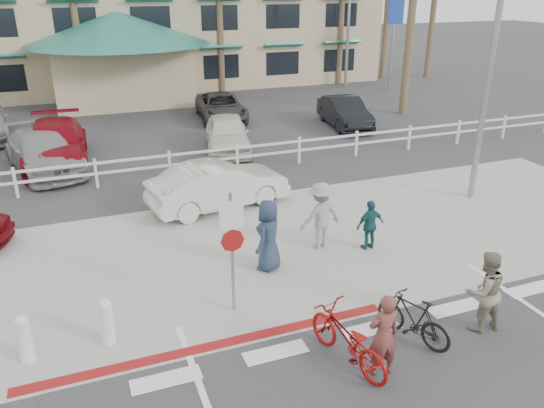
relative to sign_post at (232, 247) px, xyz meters
name	(u,v)px	position (x,y,z in m)	size (l,w,h in m)	color
ground	(388,348)	(2.30, -2.20, -1.45)	(140.00, 140.00, 0.00)	#333335
sidewalk_plaza	(293,244)	(2.30, 2.30, -1.44)	(22.00, 7.00, 0.01)	gray
cross_street	(244,191)	(2.30, 6.30, -1.45)	(40.00, 5.00, 0.01)	#333335
parking_lot	(182,123)	(2.30, 15.80, -1.45)	(50.00, 16.00, 0.01)	#333335
curb_red	(214,346)	(-0.70, -1.00, -1.44)	(7.00, 0.25, 0.02)	maroon
rail_fence	(240,157)	(2.80, 8.30, -0.95)	(29.40, 0.16, 1.00)	silver
sign_post	(232,247)	(0.00, 0.00, 0.00)	(0.50, 0.10, 2.90)	gray
bollard_0	(107,322)	(-2.50, -0.20, -0.97)	(0.26, 0.26, 0.95)	silver
bollard_1	(24,338)	(-3.90, -0.20, -0.97)	(0.26, 0.26, 0.95)	silver
streetlight_0	(493,49)	(8.80, 3.30, 3.05)	(0.60, 2.00, 9.00)	gray
streetlight_1	(349,8)	(14.30, 21.80, 3.30)	(0.60, 2.00, 9.50)	gray
info_sign	(392,43)	(16.30, 19.80, 1.35)	(1.20, 0.16, 5.60)	navy
bike_red	(347,339)	(1.37, -2.30, -0.94)	(0.68, 1.94, 1.02)	#930C0B
rider_red	(383,335)	(1.80, -2.73, -0.67)	(0.57, 0.37, 1.56)	brown
bike_black	(413,318)	(2.84, -2.14, -0.98)	(0.44, 1.57, 0.94)	black
rider_black	(484,291)	(4.28, -2.30, -0.62)	(0.81, 0.63, 1.66)	gray
pedestrian_a	(320,216)	(2.88, 1.93, -0.59)	(1.12, 0.64, 1.73)	gray
pedestrian_child	(370,225)	(3.99, 1.38, -0.79)	(0.77, 0.32, 1.32)	#1A4E52
pedestrian_b	(269,235)	(1.28, 1.36, -0.59)	(0.84, 0.55, 1.72)	#223147
car_white_sedan	(219,185)	(1.20, 5.37, -0.76)	(1.46, 4.19, 1.38)	silver
lot_car_1	(43,151)	(-3.70, 10.82, -0.75)	(1.97, 4.85, 1.41)	gray
lot_car_2	(227,134)	(3.07, 10.76, -0.74)	(1.67, 4.15, 1.41)	silver
lot_car_3	(345,112)	(9.23, 12.50, -0.77)	(1.45, 4.15, 1.37)	black
lot_car_5	(221,107)	(4.26, 15.83, -0.82)	(2.09, 4.54, 1.26)	#313134
lot_car_6	(56,144)	(-3.27, 11.43, -0.68)	(2.16, 5.31, 1.54)	maroon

